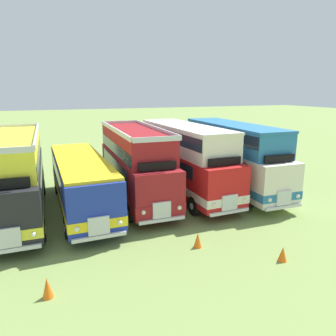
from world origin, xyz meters
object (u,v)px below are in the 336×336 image
(bus_fifth_in_row, at_px, (233,154))
(cone_mid_row, at_px, (198,240))
(cone_near_end, at_px, (47,288))
(bus_fourth_in_row, at_px, (186,157))
(bus_second_in_row, at_px, (81,179))
(cone_far_end, at_px, (283,254))
(bus_first_in_row, at_px, (16,173))
(bus_third_in_row, at_px, (135,162))

(bus_fifth_in_row, height_order, cone_mid_row, bus_fifth_in_row)
(cone_mid_row, bearing_deg, cone_near_end, -168.36)
(bus_fourth_in_row, bearing_deg, bus_second_in_row, -178.28)
(bus_fourth_in_row, height_order, cone_far_end, bus_fourth_in_row)
(bus_fourth_in_row, bearing_deg, cone_mid_row, -110.56)
(bus_fifth_in_row, relative_size, cone_far_end, 17.04)
(bus_fifth_in_row, distance_m, cone_mid_row, 8.98)
(bus_first_in_row, distance_m, cone_far_end, 13.61)
(bus_first_in_row, relative_size, cone_far_end, 17.60)
(bus_fifth_in_row, bearing_deg, cone_far_end, -110.41)
(bus_fourth_in_row, relative_size, cone_far_end, 16.70)
(bus_third_in_row, relative_size, bus_fifth_in_row, 0.96)
(bus_fourth_in_row, bearing_deg, bus_first_in_row, 179.95)
(bus_third_in_row, bearing_deg, bus_fifth_in_row, -4.90)
(bus_first_in_row, xyz_separation_m, bus_third_in_row, (6.57, 0.18, -0.00))
(cone_near_end, bearing_deg, bus_second_in_row, 74.96)
(bus_third_in_row, xyz_separation_m, bus_fourth_in_row, (3.28, -0.19, 0.11))
(bus_third_in_row, bearing_deg, bus_first_in_row, -178.42)
(cone_near_end, bearing_deg, bus_fourth_in_row, 42.98)
(bus_second_in_row, height_order, cone_far_end, bus_second_in_row)
(bus_first_in_row, distance_m, bus_fifth_in_row, 13.15)
(bus_first_in_row, bearing_deg, cone_far_end, -42.71)
(bus_first_in_row, xyz_separation_m, cone_mid_row, (7.29, -6.85, -2.03))
(bus_second_in_row, xyz_separation_m, cone_far_end, (6.61, -8.92, -1.45))
(cone_far_end, bearing_deg, cone_near_end, 173.35)
(cone_far_end, bearing_deg, bus_fourth_in_row, 90.23)
(bus_first_in_row, relative_size, bus_third_in_row, 1.08)
(bus_second_in_row, relative_size, bus_fifth_in_row, 1.03)
(bus_fifth_in_row, distance_m, cone_near_end, 14.41)
(bus_second_in_row, relative_size, bus_third_in_row, 1.07)
(bus_second_in_row, height_order, bus_fourth_in_row, bus_fourth_in_row)
(bus_fifth_in_row, bearing_deg, bus_first_in_row, 178.34)
(bus_first_in_row, bearing_deg, bus_fourth_in_row, -0.05)
(cone_near_end, xyz_separation_m, cone_far_end, (8.73, -1.02, -0.06))
(bus_first_in_row, xyz_separation_m, bus_fifth_in_row, (13.14, -0.38, 0.11))
(bus_first_in_row, relative_size, bus_fourth_in_row, 1.05)
(bus_third_in_row, distance_m, bus_fifth_in_row, 6.60)
(bus_fourth_in_row, distance_m, cone_far_end, 9.37)
(bus_first_in_row, xyz_separation_m, cone_near_end, (1.16, -8.11, -2.00))
(bus_first_in_row, bearing_deg, cone_near_end, -81.87)
(bus_second_in_row, relative_size, cone_near_end, 14.79)
(bus_first_in_row, height_order, cone_mid_row, bus_first_in_row)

